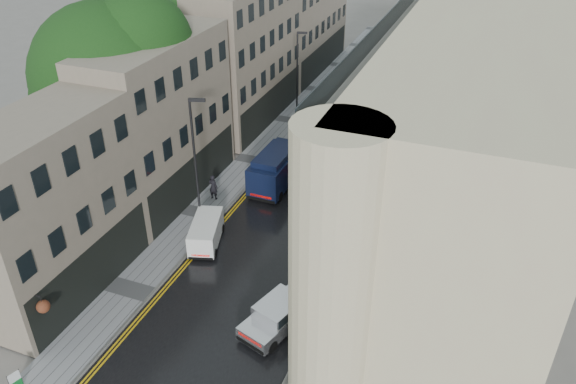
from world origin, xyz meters
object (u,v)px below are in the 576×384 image
Objects in this scene: lamp_post_near at (196,166)px; estate_sign at (15,380)px; lamp_post_far at (297,77)px; tree_near at (111,101)px; navy_van at (252,177)px; cream_bus at (314,147)px; white_lorry at (394,94)px; pedestrian at (213,187)px; tree_far at (209,55)px; white_van at (190,244)px; silver_hatchback at (245,323)px.

lamp_post_near reaches higher than estate_sign.
tree_near is at bearing -125.82° from lamp_post_far.
tree_near reaches higher than navy_van.
cream_bus is 6.32m from navy_van.
cream_bus is at bearing -116.50° from white_lorry.
tree_near reaches higher than pedestrian.
estate_sign is at bearing -112.32° from white_lorry.
tree_far is 16.75m from lamp_post_near.
white_lorry is at bearing 57.01° from white_van.
tree_near is 1.76× the size of lamp_post_far.
white_lorry is at bearing -111.87° from pedestrian.
tree_near is 1.18× the size of cream_bus.
lamp_post_near is 18.46m from lamp_post_far.
silver_hatchback is at bearing -66.06° from navy_van.
tree_far reaches higher than silver_hatchback.
estate_sign is (-3.00, -19.38, -0.91)m from navy_van.
navy_van is 13.96m from lamp_post_far.
cream_bus is at bearing -73.50° from lamp_post_far.
lamp_post_far is (-1.67, 13.61, 2.59)m from navy_van.
pedestrian is at bearing -62.28° from tree_far.
tree_far is 2.91× the size of silver_hatchback.
cream_bus is 8.81m from pedestrian.
tree_near is at bearing 131.09° from white_van.
white_lorry is 37.42m from estate_sign.
white_lorry is at bearing 9.07° from lamp_post_far.
silver_hatchback is 10.93m from lamp_post_near.
lamp_post_far is at bearing 107.19° from cream_bus.
white_lorry is (3.77, 11.06, 0.81)m from cream_bus.
cream_bus is at bearing 95.46° from estate_sign.
white_lorry is at bearing 105.38° from silver_hatchback.
navy_van is at bearing -118.68° from white_lorry.
white_lorry is 2.14× the size of silver_hatchback.
cream_bus is 1.33× the size of lamp_post_near.
lamp_post_near reaches higher than pedestrian.
white_van is 21.69m from lamp_post_far.
tree_near is at bearing 13.65° from pedestrian.
tree_near is 2.42× the size of navy_van.
navy_van reaches higher than estate_sign.
lamp_post_near is at bearing 106.83° from pedestrian.
estate_sign is (5.77, -16.66, -6.37)m from tree_near.
silver_hatchback is 0.54× the size of lamp_post_far.
white_van reaches higher than silver_hatchback.
silver_hatchback is at bearing 127.98° from pedestrian.
silver_hatchback is at bearing -87.39° from lamp_post_far.
estate_sign is (-2.43, -11.56, -0.28)m from white_van.
lamp_post_near is at bearing -117.79° from white_lorry.
estate_sign is (-1.34, -32.99, -3.50)m from lamp_post_far.
tree_far reaches higher than white_van.
lamp_post_near is (7.00, -15.12, -1.71)m from tree_far.
tree_far reaches higher than navy_van.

